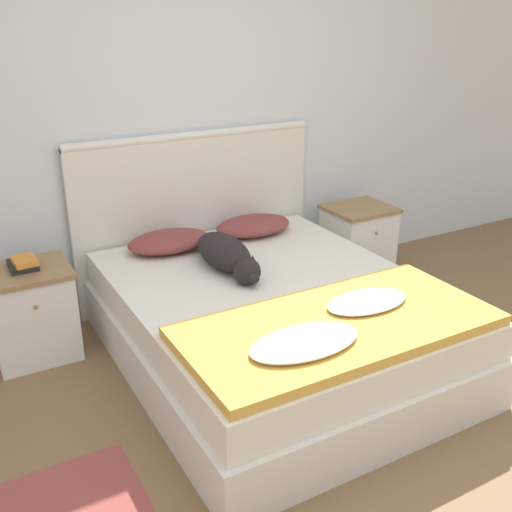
% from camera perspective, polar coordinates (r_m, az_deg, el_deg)
% --- Properties ---
extents(ground_plane, '(16.00, 16.00, 0.00)m').
position_cam_1_polar(ground_plane, '(2.87, 11.56, -19.46)').
color(ground_plane, brown).
extents(wall_back, '(9.00, 0.06, 2.55)m').
position_cam_1_polar(wall_back, '(4.03, -7.37, 13.27)').
color(wall_back, silver).
rests_on(wall_back, ground_plane).
extents(bed, '(1.64, 2.02, 0.48)m').
position_cam_1_polar(bed, '(3.45, 1.66, -6.44)').
color(bed, silver).
rests_on(bed, ground_plane).
extents(headboard, '(1.72, 0.06, 1.17)m').
position_cam_1_polar(headboard, '(4.15, -5.66, 4.07)').
color(headboard, silver).
rests_on(headboard, ground_plane).
extents(nightstand_left, '(0.47, 0.43, 0.55)m').
position_cam_1_polar(nightstand_left, '(3.71, -20.53, -5.09)').
color(nightstand_left, white).
rests_on(nightstand_left, ground_plane).
extents(nightstand_right, '(0.47, 0.43, 0.55)m').
position_cam_1_polar(nightstand_right, '(4.61, 9.64, 1.40)').
color(nightstand_right, white).
rests_on(nightstand_right, ground_plane).
extents(pillow_left, '(0.54, 0.35, 0.11)m').
position_cam_1_polar(pillow_left, '(3.84, -8.28, 1.41)').
color(pillow_left, brown).
rests_on(pillow_left, bed).
extents(pillow_right, '(0.54, 0.35, 0.11)m').
position_cam_1_polar(pillow_right, '(4.09, -0.26, 2.93)').
color(pillow_right, brown).
rests_on(pillow_right, bed).
extents(quilt, '(1.53, 0.73, 0.09)m').
position_cam_1_polar(quilt, '(2.87, 7.74, -6.57)').
color(quilt, gold).
rests_on(quilt, bed).
extents(dog, '(0.25, 0.73, 0.19)m').
position_cam_1_polar(dog, '(3.51, -2.81, 0.17)').
color(dog, black).
rests_on(dog, bed).
extents(book_stack, '(0.15, 0.21, 0.06)m').
position_cam_1_polar(book_stack, '(3.61, -21.27, -0.66)').
color(book_stack, '#232328').
rests_on(book_stack, nightstand_left).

